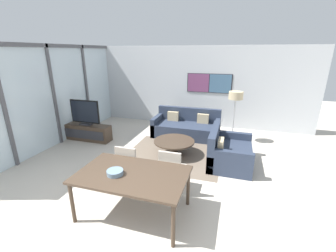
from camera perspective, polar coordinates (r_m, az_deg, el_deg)
ground_plane at (r=3.64m, az=-13.56°, el=-27.90°), size 24.00×24.00×0.00m
wall_back at (r=8.17m, az=7.00°, el=9.88°), size 8.01×0.09×2.80m
window_wall_left at (r=7.12m, az=-27.28°, el=7.78°), size 0.07×5.86×2.80m
area_rug at (r=6.01m, az=1.54°, el=-7.18°), size 2.46×2.09×0.01m
tv_console at (r=7.33m, az=-19.81°, el=-1.49°), size 1.50×0.41×0.48m
television at (r=7.15m, az=-20.34°, el=3.15°), size 0.95×0.20×0.76m
sofa_main at (r=7.26m, az=4.74°, el=-0.33°), size 2.07×0.98×0.85m
sofa_side at (r=5.64m, az=14.71°, el=-6.59°), size 0.98×1.38×0.85m
coffee_table at (r=5.89m, az=1.57°, el=-4.59°), size 1.06×1.06×0.40m
dining_table at (r=3.74m, az=-9.04°, el=-12.66°), size 1.76×1.08×0.75m
dining_chair_left at (r=4.56m, az=-9.86°, el=-9.20°), size 0.46×0.46×0.89m
dining_chair_centre at (r=4.32m, az=0.89°, el=-10.57°), size 0.46×0.46×0.89m
fruit_bowl at (r=3.71m, az=-13.31°, el=-11.32°), size 0.26×0.26×0.07m
floor_lamp at (r=6.77m, az=16.81°, el=6.71°), size 0.41×0.41×1.52m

